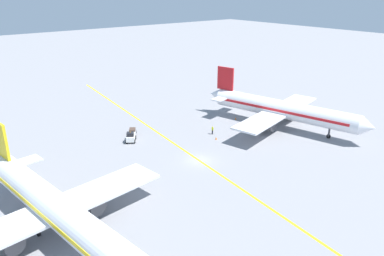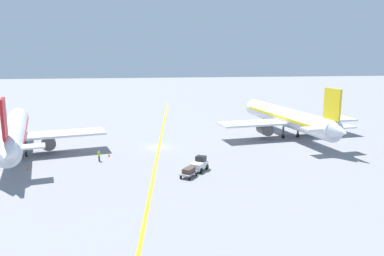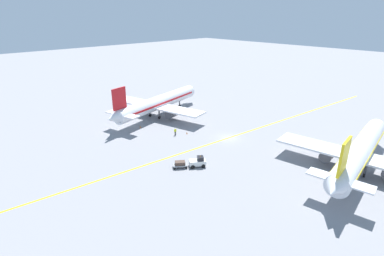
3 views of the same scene
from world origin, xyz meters
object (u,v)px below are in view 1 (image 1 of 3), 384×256
(airplane_at_gate, at_px, (281,109))
(airplane_adjacent_stand, at_px, (54,208))
(baggage_cart_trailing, at_px, (132,131))
(baggage_tug_white, at_px, (131,137))
(traffic_cone_near_nose, at_px, (236,118))
(ground_crew_worker, at_px, (212,130))
(traffic_cone_mid_apron, at_px, (216,138))

(airplane_at_gate, xyz_separation_m, airplane_adjacent_stand, (48.46, 7.17, 0.00))
(baggage_cart_trailing, bearing_deg, airplane_adjacent_stand, 44.33)
(airplane_adjacent_stand, relative_size, baggage_cart_trailing, 12.11)
(airplane_adjacent_stand, distance_m, baggage_cart_trailing, 31.66)
(baggage_cart_trailing, bearing_deg, airplane_at_gate, 150.18)
(baggage_tug_white, height_order, traffic_cone_near_nose, baggage_tug_white)
(airplane_adjacent_stand, xyz_separation_m, traffic_cone_near_nose, (-44.42, -15.83, -3.43))
(airplane_adjacent_stand, bearing_deg, baggage_tug_white, -136.92)
(airplane_adjacent_stand, distance_m, ground_crew_worker, 37.24)
(baggage_cart_trailing, xyz_separation_m, traffic_cone_mid_apron, (-11.10, 11.87, -0.49))
(baggage_cart_trailing, height_order, traffic_cone_near_nose, baggage_cart_trailing)
(baggage_tug_white, xyz_separation_m, traffic_cone_mid_apron, (-12.99, 9.17, -0.63))
(airplane_adjacent_stand, bearing_deg, traffic_cone_near_nose, -160.38)
(baggage_tug_white, relative_size, traffic_cone_mid_apron, 6.03)
(baggage_cart_trailing, bearing_deg, baggage_tug_white, 55.07)
(ground_crew_worker, bearing_deg, traffic_cone_near_nose, -161.35)
(airplane_at_gate, xyz_separation_m, baggage_tug_white, (27.80, -12.15, -2.81))
(ground_crew_worker, distance_m, traffic_cone_near_nose, 10.05)
(baggage_tug_white, xyz_separation_m, baggage_cart_trailing, (-1.89, -2.70, -0.14))
(airplane_at_gate, distance_m, ground_crew_worker, 14.87)
(airplane_adjacent_stand, bearing_deg, baggage_cart_trailing, -135.67)
(airplane_at_gate, height_order, ground_crew_worker, airplane_at_gate)
(traffic_cone_near_nose, bearing_deg, airplane_at_gate, 115.02)
(ground_crew_worker, relative_size, traffic_cone_near_nose, 3.05)
(airplane_at_gate, distance_m, airplane_adjacent_stand, 48.99)
(airplane_adjacent_stand, distance_m, traffic_cone_mid_apron, 35.32)
(baggage_cart_trailing, distance_m, traffic_cone_near_nose, 22.73)
(airplane_at_gate, relative_size, baggage_cart_trailing, 12.00)
(airplane_adjacent_stand, relative_size, traffic_cone_near_nose, 64.58)
(airplane_at_gate, distance_m, baggage_cart_trailing, 30.02)
(airplane_adjacent_stand, bearing_deg, ground_crew_worker, -160.12)
(baggage_tug_white, bearing_deg, baggage_cart_trailing, -124.93)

